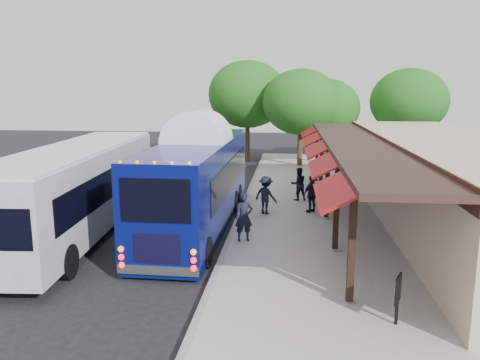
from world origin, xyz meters
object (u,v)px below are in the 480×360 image
at_px(ped_a, 244,217).
at_px(sign_board, 398,292).
at_px(ped_b, 298,184).
at_px(ped_c, 312,194).
at_px(city_bus, 78,186).
at_px(ped_d, 266,195).
at_px(coach_bus, 198,178).

relative_size(ped_a, sign_board, 1.48).
height_order(ped_b, ped_c, ped_c).
distance_m(ped_a, sign_board, 7.05).
bearing_deg(sign_board, city_bus, 172.82).
distance_m(ped_b, ped_d, 3.12).
distance_m(city_bus, ped_d, 7.75).
relative_size(city_bus, ped_c, 7.65).
distance_m(ped_c, ped_d, 2.07).
bearing_deg(city_bus, ped_a, -10.12).
bearing_deg(ped_d, ped_c, -135.97).
bearing_deg(city_bus, sign_board, -35.19).
bearing_deg(ped_a, city_bus, 156.21).
distance_m(coach_bus, ped_a, 3.09).
bearing_deg(ped_b, city_bus, 15.74).
distance_m(coach_bus, ped_c, 5.23).
bearing_deg(city_bus, ped_b, 30.42).
distance_m(city_bus, ped_a, 6.55).
relative_size(ped_b, ped_c, 0.97).
xyz_separation_m(ped_a, ped_c, (2.61, 4.25, -0.05)).
height_order(coach_bus, city_bus, coach_bus).
bearing_deg(ped_c, ped_a, 19.54).
bearing_deg(ped_a, ped_b, 54.87).
bearing_deg(coach_bus, city_bus, -161.46).
relative_size(coach_bus, ped_c, 7.06).
distance_m(ped_b, ped_c, 2.35).
bearing_deg(sign_board, ped_b, 123.60).
relative_size(city_bus, ped_b, 7.86).
xyz_separation_m(ped_d, sign_board, (3.54, -9.49, -0.03)).
distance_m(ped_a, ped_c, 4.99).
distance_m(city_bus, ped_b, 10.36).
relative_size(coach_bus, ped_d, 7.04).
relative_size(city_bus, ped_a, 7.19).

